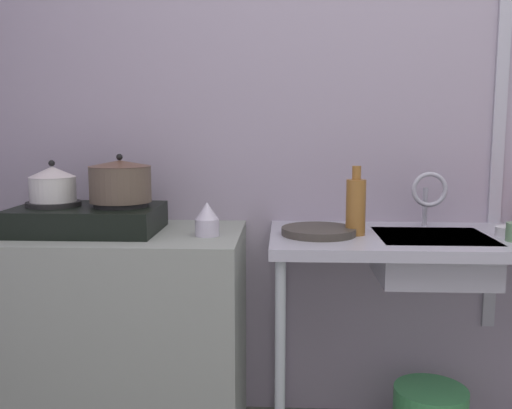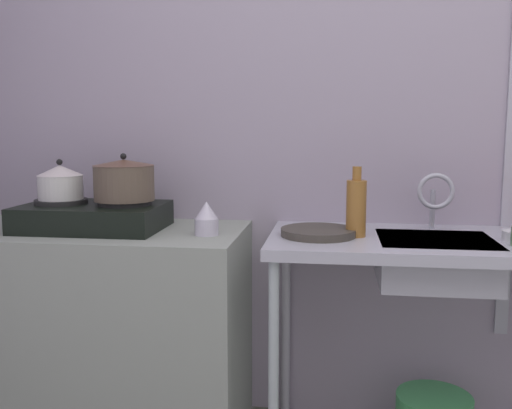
{
  "view_description": "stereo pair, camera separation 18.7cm",
  "coord_description": "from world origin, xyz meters",
  "px_view_note": "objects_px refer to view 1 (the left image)",
  "views": [
    {
      "loc": [
        -0.42,
        -0.82,
        1.24
      ],
      "look_at": [
        -0.53,
        1.29,
        0.95
      ],
      "focal_mm": 40.22,
      "sensor_mm": 36.0,
      "label": 1
    },
    {
      "loc": [
        -0.24,
        -0.8,
        1.24
      ],
      "look_at": [
        -0.53,
        1.29,
        0.95
      ],
      "focal_mm": 40.22,
      "sensor_mm": 36.0,
      "label": 2
    }
  ],
  "objects_px": {
    "small_bowl_on_drainboard": "(510,232)",
    "percolator": "(207,219)",
    "stove": "(88,218)",
    "pot_on_left_burner": "(53,184)",
    "bottle_by_sink": "(356,206)",
    "faucet": "(429,192)",
    "pot_on_right_burner": "(120,181)",
    "sink_basin": "(432,257)",
    "frying_pan": "(319,231)"
  },
  "relations": [
    {
      "from": "small_bowl_on_drainboard",
      "to": "percolator",
      "type": "bearing_deg",
      "value": -178.17
    },
    {
      "from": "stove",
      "to": "pot_on_left_burner",
      "type": "distance_m",
      "value": 0.18
    },
    {
      "from": "pot_on_left_burner",
      "to": "bottle_by_sink",
      "type": "height_order",
      "value": "pot_on_left_burner"
    },
    {
      "from": "percolator",
      "to": "small_bowl_on_drainboard",
      "type": "relative_size",
      "value": 1.22
    },
    {
      "from": "faucet",
      "to": "pot_on_right_burner",
      "type": "bearing_deg",
      "value": -173.27
    },
    {
      "from": "stove",
      "to": "percolator",
      "type": "distance_m",
      "value": 0.47
    },
    {
      "from": "pot_on_left_burner",
      "to": "stove",
      "type": "bearing_deg",
      "value": 0.0
    },
    {
      "from": "pot_on_right_burner",
      "to": "sink_basin",
      "type": "bearing_deg",
      "value": -0.95
    },
    {
      "from": "sink_basin",
      "to": "frying_pan",
      "type": "height_order",
      "value": "frying_pan"
    },
    {
      "from": "pot_on_left_burner",
      "to": "pot_on_right_burner",
      "type": "xyz_separation_m",
      "value": [
        0.26,
        -0.0,
        0.01
      ]
    },
    {
      "from": "sink_basin",
      "to": "bottle_by_sink",
      "type": "xyz_separation_m",
      "value": [
        -0.28,
        0.01,
        0.19
      ]
    },
    {
      "from": "stove",
      "to": "frying_pan",
      "type": "xyz_separation_m",
      "value": [
        0.87,
        -0.02,
        -0.04
      ]
    },
    {
      "from": "percolator",
      "to": "small_bowl_on_drainboard",
      "type": "bearing_deg",
      "value": 1.83
    },
    {
      "from": "percolator",
      "to": "pot_on_right_burner",
      "type": "bearing_deg",
      "value": 169.9
    },
    {
      "from": "small_bowl_on_drainboard",
      "to": "bottle_by_sink",
      "type": "relative_size",
      "value": 0.4
    },
    {
      "from": "pot_on_left_burner",
      "to": "small_bowl_on_drainboard",
      "type": "bearing_deg",
      "value": -0.83
    },
    {
      "from": "percolator",
      "to": "frying_pan",
      "type": "distance_m",
      "value": 0.41
    },
    {
      "from": "small_bowl_on_drainboard",
      "to": "faucet",
      "type": "bearing_deg",
      "value": 147.32
    },
    {
      "from": "pot_on_left_burner",
      "to": "small_bowl_on_drainboard",
      "type": "distance_m",
      "value": 1.7
    },
    {
      "from": "pot_on_right_burner",
      "to": "stove",
      "type": "bearing_deg",
      "value": 180.0
    },
    {
      "from": "faucet",
      "to": "bottle_by_sink",
      "type": "xyz_separation_m",
      "value": [
        -0.3,
        -0.15,
        -0.03
      ]
    },
    {
      "from": "percolator",
      "to": "pot_on_left_burner",
      "type": "bearing_deg",
      "value": 174.27
    },
    {
      "from": "pot_on_right_burner",
      "to": "bottle_by_sink",
      "type": "height_order",
      "value": "pot_on_right_burner"
    },
    {
      "from": "pot_on_right_burner",
      "to": "percolator",
      "type": "distance_m",
      "value": 0.36
    },
    {
      "from": "frying_pan",
      "to": "small_bowl_on_drainboard",
      "type": "xyz_separation_m",
      "value": [
        0.69,
        -0.0,
        0.0
      ]
    },
    {
      "from": "small_bowl_on_drainboard",
      "to": "frying_pan",
      "type": "bearing_deg",
      "value": 179.87
    },
    {
      "from": "small_bowl_on_drainboard",
      "to": "bottle_by_sink",
      "type": "distance_m",
      "value": 0.56
    },
    {
      "from": "stove",
      "to": "frying_pan",
      "type": "bearing_deg",
      "value": -1.51
    },
    {
      "from": "stove",
      "to": "pot_on_right_burner",
      "type": "xyz_separation_m",
      "value": [
        0.13,
        -0.0,
        0.14
      ]
    },
    {
      "from": "pot_on_right_burner",
      "to": "bottle_by_sink",
      "type": "distance_m",
      "value": 0.88
    },
    {
      "from": "pot_on_right_burner",
      "to": "faucet",
      "type": "bearing_deg",
      "value": 6.73
    },
    {
      "from": "pot_on_left_burner",
      "to": "pot_on_right_burner",
      "type": "relative_size",
      "value": 0.75
    },
    {
      "from": "percolator",
      "to": "faucet",
      "type": "relative_size",
      "value": 0.56
    },
    {
      "from": "pot_on_right_burner",
      "to": "frying_pan",
      "type": "xyz_separation_m",
      "value": [
        0.74,
        -0.02,
        -0.18
      ]
    },
    {
      "from": "percolator",
      "to": "sink_basin",
      "type": "relative_size",
      "value": 0.31
    },
    {
      "from": "sink_basin",
      "to": "frying_pan",
      "type": "relative_size",
      "value": 1.47
    },
    {
      "from": "frying_pan",
      "to": "faucet",
      "type": "bearing_deg",
      "value": 20.37
    },
    {
      "from": "frying_pan",
      "to": "percolator",
      "type": "bearing_deg",
      "value": -174.88
    },
    {
      "from": "stove",
      "to": "pot_on_right_burner",
      "type": "bearing_deg",
      "value": -0.0
    },
    {
      "from": "stove",
      "to": "faucet",
      "type": "height_order",
      "value": "faucet"
    },
    {
      "from": "pot_on_left_burner",
      "to": "sink_basin",
      "type": "bearing_deg",
      "value": -0.78
    },
    {
      "from": "stove",
      "to": "faucet",
      "type": "relative_size",
      "value": 2.41
    },
    {
      "from": "percolator",
      "to": "sink_basin",
      "type": "bearing_deg",
      "value": 2.79
    },
    {
      "from": "sink_basin",
      "to": "frying_pan",
      "type": "bearing_deg",
      "value": -179.5
    },
    {
      "from": "sink_basin",
      "to": "small_bowl_on_drainboard",
      "type": "relative_size",
      "value": 3.97
    },
    {
      "from": "sink_basin",
      "to": "pot_on_right_burner",
      "type": "bearing_deg",
      "value": 179.05
    },
    {
      "from": "pot_on_left_burner",
      "to": "faucet",
      "type": "relative_size",
      "value": 0.78
    },
    {
      "from": "pot_on_left_burner",
      "to": "bottle_by_sink",
      "type": "distance_m",
      "value": 1.14
    },
    {
      "from": "faucet",
      "to": "sink_basin",
      "type": "bearing_deg",
      "value": -96.37
    },
    {
      "from": "sink_basin",
      "to": "faucet",
      "type": "relative_size",
      "value": 1.81
    }
  ]
}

